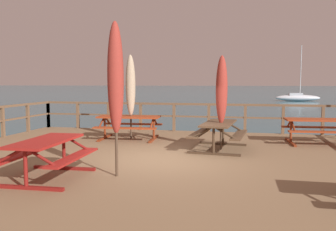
# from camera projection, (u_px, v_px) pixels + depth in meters

# --- Properties ---
(ground_plane) EXTENTS (600.00, 600.00, 0.00)m
(ground_plane) POSITION_uv_depth(u_px,v_px,m) (161.00, 187.00, 8.62)
(ground_plane) COLOR #2D5B6B
(wooden_deck) EXTENTS (12.38, 10.21, 0.69)m
(wooden_deck) POSITION_uv_depth(u_px,v_px,m) (161.00, 173.00, 8.59)
(wooden_deck) COLOR #846647
(wooden_deck) RESTS_ON ground
(railing_waterside_far) EXTENTS (12.18, 0.10, 1.09)m
(railing_waterside_far) POSITION_uv_depth(u_px,v_px,m) (191.00, 113.00, 13.31)
(railing_waterside_far) COLOR brown
(railing_waterside_far) RESTS_ON wooden_deck
(picnic_table_mid_left) EXTENTS (1.58, 2.05, 0.78)m
(picnic_table_mid_left) POSITION_uv_depth(u_px,v_px,m) (219.00, 130.00, 9.71)
(picnic_table_mid_left) COLOR brown
(picnic_table_mid_left) RESTS_ON wooden_deck
(picnic_table_front_left) EXTENTS (1.47, 1.84, 0.78)m
(picnic_table_front_left) POSITION_uv_depth(u_px,v_px,m) (46.00, 150.00, 6.76)
(picnic_table_front_left) COLOR maroon
(picnic_table_front_left) RESTS_ON wooden_deck
(picnic_table_back_left) EXTENTS (2.12, 1.54, 0.78)m
(picnic_table_back_left) POSITION_uv_depth(u_px,v_px,m) (129.00, 122.00, 11.53)
(picnic_table_back_left) COLOR #993819
(picnic_table_back_left) RESTS_ON wooden_deck
(picnic_table_front_right) EXTENTS (2.10, 1.54, 0.78)m
(picnic_table_front_right) POSITION_uv_depth(u_px,v_px,m) (319.00, 126.00, 10.64)
(picnic_table_front_right) COLOR #993819
(picnic_table_front_right) RESTS_ON wooden_deck
(patio_umbrella_short_mid) EXTENTS (0.32, 0.32, 2.61)m
(patio_umbrella_short_mid) POSITION_uv_depth(u_px,v_px,m) (222.00, 90.00, 9.57)
(patio_umbrella_short_mid) COLOR #4C3828
(patio_umbrella_short_mid) RESTS_ON wooden_deck
(patio_umbrella_short_front) EXTENTS (0.32, 0.32, 3.05)m
(patio_umbrella_short_front) POSITION_uv_depth(u_px,v_px,m) (116.00, 79.00, 6.81)
(patio_umbrella_short_front) COLOR #4C3828
(patio_umbrella_short_front) RESTS_ON wooden_deck
(patio_umbrella_short_back) EXTENTS (0.32, 0.32, 2.78)m
(patio_umbrella_short_back) POSITION_uv_depth(u_px,v_px,m) (131.00, 86.00, 11.47)
(patio_umbrella_short_back) COLOR #4C3828
(patio_umbrella_short_back) RESTS_ON wooden_deck
(sailboat_distant) EXTENTS (6.11, 2.13, 7.72)m
(sailboat_distant) POSITION_uv_depth(u_px,v_px,m) (297.00, 97.00, 48.74)
(sailboat_distant) COLOR silver
(sailboat_distant) RESTS_ON ground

